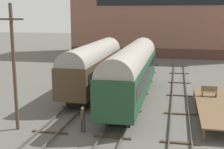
{
  "coord_description": "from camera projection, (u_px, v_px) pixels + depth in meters",
  "views": [
    {
      "loc": [
        4.01,
        -22.38,
        8.32
      ],
      "look_at": [
        -2.25,
        7.73,
        2.2
      ],
      "focal_mm": 50.0,
      "sensor_mm": 36.0,
      "label": 1
    }
  ],
  "objects": [
    {
      "name": "bench",
      "position": [
        209.0,
        91.0,
        27.74
      ],
      "size": [
        1.4,
        0.4,
        0.91
      ],
      "color": "brown",
      "rests_on": "station_platform"
    },
    {
      "name": "track_right",
      "position": [
        180.0,
        125.0,
        23.0
      ],
      "size": [
        2.6,
        60.0,
        0.26
      ],
      "color": "#4C4742",
      "rests_on": "ground"
    },
    {
      "name": "station_platform",
      "position": [
        214.0,
        105.0,
        25.47
      ],
      "size": [
        2.76,
        11.77,
        0.99
      ],
      "color": "brown",
      "rests_on": "ground"
    },
    {
      "name": "track_middle",
      "position": [
        120.0,
        121.0,
        23.89
      ],
      "size": [
        2.6,
        60.0,
        0.26
      ],
      "color": "#4C4742",
      "rests_on": "ground"
    },
    {
      "name": "ground_plane",
      "position": [
        120.0,
        123.0,
        23.92
      ],
      "size": [
        200.0,
        200.0,
        0.0
      ],
      "primitive_type": "plane",
      "color": "#56544F"
    },
    {
      "name": "train_car_brown",
      "position": [
        94.0,
        64.0,
        32.95
      ],
      "size": [
        2.95,
        15.8,
        5.21
      ],
      "color": "black",
      "rests_on": "ground"
    },
    {
      "name": "train_car_green",
      "position": [
        132.0,
        69.0,
        29.47
      ],
      "size": [
        3.01,
        18.83,
        5.36
      ],
      "color": "black",
      "rests_on": "ground"
    },
    {
      "name": "track_left",
      "position": [
        65.0,
        117.0,
        24.79
      ],
      "size": [
        2.6,
        60.0,
        0.26
      ],
      "color": "#4C4742",
      "rests_on": "ground"
    },
    {
      "name": "person_worker",
      "position": [
        83.0,
        117.0,
        21.87
      ],
      "size": [
        0.32,
        0.32,
        1.87
      ],
      "color": "#282833",
      "rests_on": "ground"
    },
    {
      "name": "warehouse_building",
      "position": [
        164.0,
        8.0,
        61.39
      ],
      "size": [
        34.86,
        11.92,
        18.54
      ],
      "color": "#4F342A",
      "rests_on": "ground"
    },
    {
      "name": "utility_pole",
      "position": [
        14.0,
        66.0,
        21.77
      ],
      "size": [
        1.8,
        0.24,
        8.96
      ],
      "color": "#473828",
      "rests_on": "ground"
    }
  ]
}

